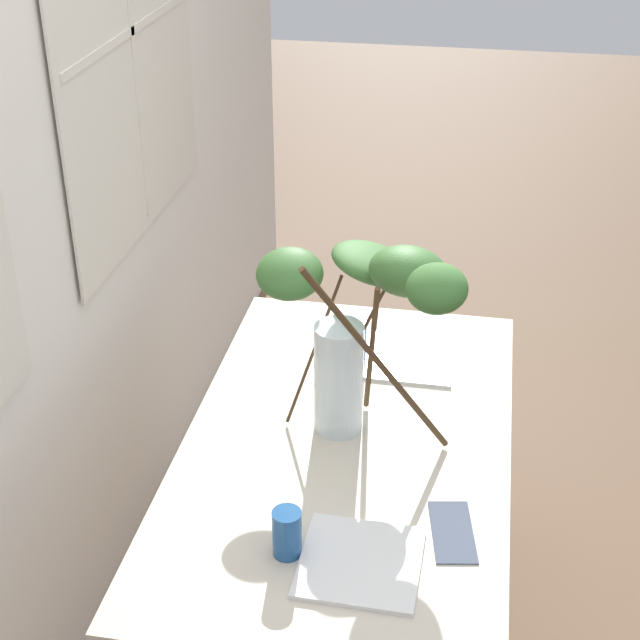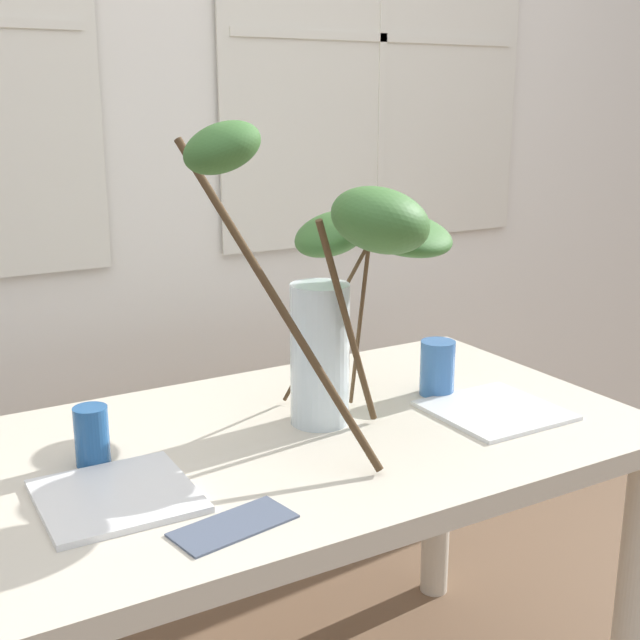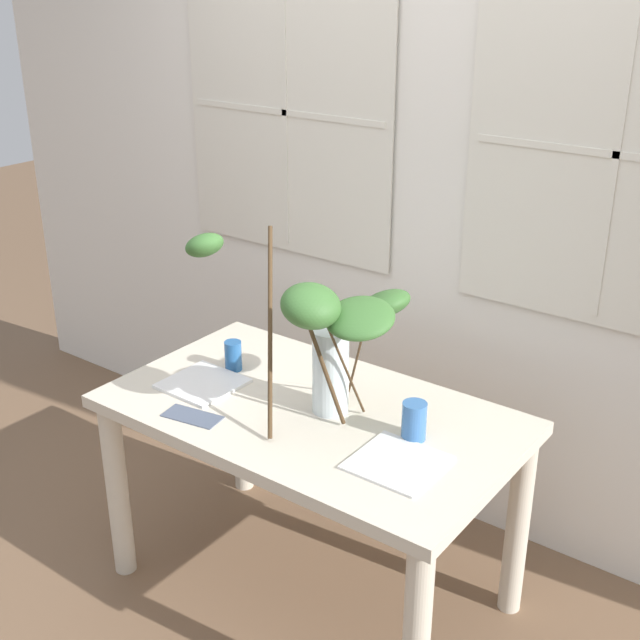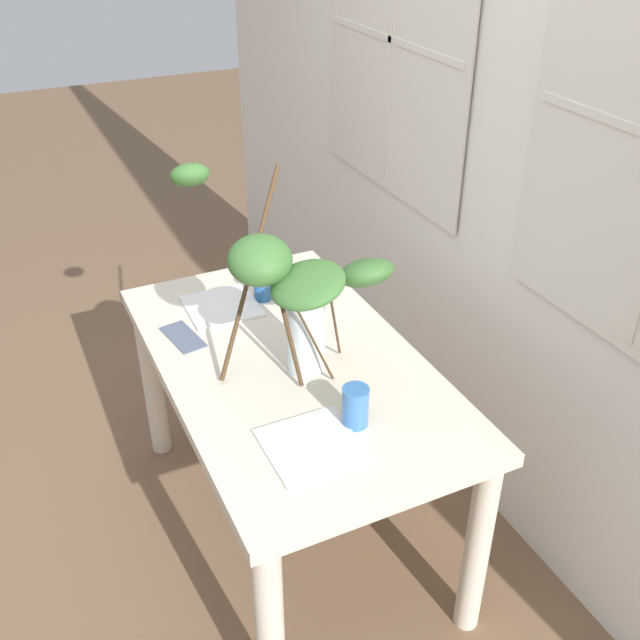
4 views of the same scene
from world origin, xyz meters
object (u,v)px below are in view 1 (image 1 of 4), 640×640
object	(u,v)px
dining_table	(346,481)
drinking_glass_blue_right	(352,342)
plate_square_left	(360,562)
plate_square_right	(408,358)
drinking_glass_blue_left	(287,533)
vase_with_branches	(361,313)

from	to	relation	value
dining_table	drinking_glass_blue_right	bearing A→B (deg)	6.45
plate_square_left	plate_square_right	xyz separation A→B (m)	(0.82, -0.02, -0.00)
drinking_glass_blue_left	plate_square_left	distance (m)	0.17
vase_with_branches	plate_square_right	bearing A→B (deg)	-16.76
vase_with_branches	drinking_glass_blue_right	xyz separation A→B (m)	(0.28, 0.06, -0.26)
dining_table	plate_square_left	xyz separation A→B (m)	(-0.41, -0.09, 0.13)
vase_with_branches	plate_square_right	xyz separation A→B (m)	(0.32, -0.10, -0.32)
dining_table	vase_with_branches	distance (m)	0.45
dining_table	drinking_glass_blue_right	distance (m)	0.42
dining_table	vase_with_branches	world-z (taller)	vase_with_branches
vase_with_branches	drinking_glass_blue_left	distance (m)	0.57
vase_with_branches	drinking_glass_blue_right	bearing A→B (deg)	11.57
plate_square_left	plate_square_right	distance (m)	0.82
dining_table	drinking_glass_blue_left	distance (m)	0.45
drinking_glass_blue_right	vase_with_branches	bearing A→B (deg)	-168.43
dining_table	drinking_glass_blue_left	xyz separation A→B (m)	(-0.41, 0.06, 0.18)
plate_square_left	plate_square_right	bearing A→B (deg)	-1.34
drinking_glass_blue_right	drinking_glass_blue_left	bearing A→B (deg)	178.39
vase_with_branches	plate_square_left	xyz separation A→B (m)	(-0.50, -0.08, -0.31)
dining_table	plate_square_right	bearing A→B (deg)	-15.29
drinking_glass_blue_right	plate_square_right	distance (m)	0.17
dining_table	plate_square_right	xyz separation A→B (m)	(0.41, -0.11, 0.13)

